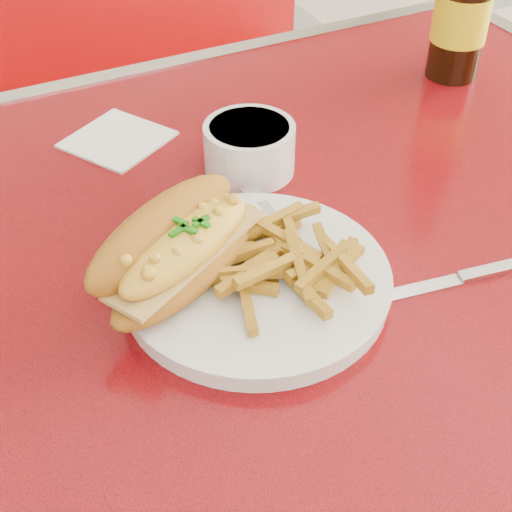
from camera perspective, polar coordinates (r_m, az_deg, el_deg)
name	(u,v)px	position (r m, az deg, el deg)	size (l,w,h in m)	color
diner_table	(245,339)	(0.85, -0.85, -6.68)	(1.23, 0.83, 0.77)	red
booth_bench_far	(89,197)	(1.65, -13.24, 4.58)	(1.20, 0.51, 0.90)	#A20A0B
dinner_plate	(256,280)	(0.66, 0.00, -1.95)	(0.26, 0.26, 0.02)	silver
mac_hoagie	(178,247)	(0.64, -6.26, 0.70)	(0.21, 0.17, 0.08)	#AC6B1B
fries_pile	(278,254)	(0.66, 1.77, 0.15)	(0.12, 0.11, 0.04)	#C28D21
fork	(284,229)	(0.71, 2.29, 2.18)	(0.02, 0.17, 0.00)	silver
gravy_ramekin	(249,147)	(0.81, -0.53, 8.72)	(0.12, 0.12, 0.06)	silver
sauce_cup_right	(257,160)	(0.82, 0.06, 7.72)	(0.06, 0.06, 0.03)	black
knife	(451,281)	(0.70, 15.36, -1.92)	(0.19, 0.04, 0.01)	silver
paper_napkin	(118,140)	(0.90, -11.02, 9.13)	(0.11, 0.11, 0.00)	white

